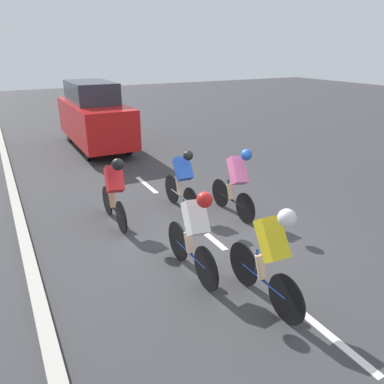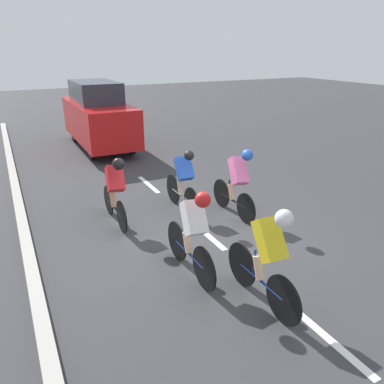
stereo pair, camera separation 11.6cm
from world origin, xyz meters
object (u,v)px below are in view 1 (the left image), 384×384
at_px(cyclist_white, 195,230).
at_px(support_car, 95,116).
at_px(cyclist_yellow, 270,253).
at_px(cyclist_red, 114,189).
at_px(cyclist_pink, 236,180).
at_px(cyclist_blue, 182,179).

height_order(cyclist_white, support_car, support_car).
xyz_separation_m(cyclist_yellow, cyclist_red, (1.10, -3.51, -0.04)).
bearing_deg(cyclist_yellow, cyclist_pink, -115.76).
distance_m(cyclist_yellow, support_car, 10.00).
distance_m(cyclist_yellow, cyclist_red, 3.68).
bearing_deg(support_car, cyclist_yellow, 88.88).
distance_m(cyclist_white, cyclist_red, 2.45).
bearing_deg(support_car, cyclist_white, 85.12).
xyz_separation_m(cyclist_white, cyclist_red, (0.54, -2.39, -0.01)).
bearing_deg(cyclist_white, cyclist_blue, -112.42).
height_order(cyclist_blue, cyclist_yellow, cyclist_yellow).
distance_m(cyclist_pink, cyclist_white, 2.48).
bearing_deg(cyclist_blue, cyclist_pink, 141.31).
relative_size(cyclist_white, cyclist_red, 1.03).
bearing_deg(cyclist_pink, cyclist_blue, -38.69).
bearing_deg(cyclist_red, cyclist_pink, 162.21).
bearing_deg(cyclist_red, cyclist_white, 102.68).
bearing_deg(cyclist_yellow, support_car, -91.12).
bearing_deg(cyclist_yellow, cyclist_white, -63.37).
distance_m(cyclist_blue, support_car, 6.54).
distance_m(cyclist_red, support_car, 6.62).
bearing_deg(cyclist_blue, cyclist_red, -1.69).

